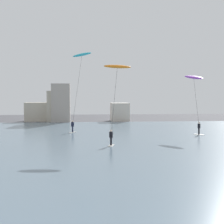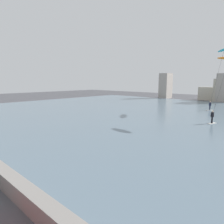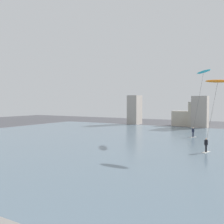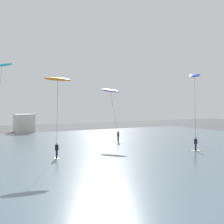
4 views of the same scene
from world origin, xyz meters
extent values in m
cube|color=slate|center=(0.00, 30.56, 0.05)|extent=(84.00, 52.00, 0.10)
cube|color=beige|center=(6.89, 59.38, 1.77)|extent=(3.47, 3.78, 3.54)
cube|color=silver|center=(2.49, 27.73, 0.13)|extent=(0.79, 1.47, 0.06)
cylinder|color=black|center=(2.49, 27.73, 0.55)|extent=(0.20, 0.20, 0.78)
cube|color=black|center=(2.49, 27.73, 1.24)|extent=(0.39, 0.30, 0.60)
sphere|color=beige|center=(2.49, 27.73, 1.65)|extent=(0.20, 0.20, 0.20)
cylinder|color=#333333|center=(2.91, 28.72, 4.68)|extent=(0.87, 2.01, 6.98)
ellipsoid|color=orange|center=(3.33, 29.70, 8.31)|extent=(3.05, 1.43, 0.59)
cube|color=silver|center=(18.32, 24.38, 0.13)|extent=(1.41, 0.46, 0.06)
cylinder|color=#191E33|center=(18.32, 24.38, 0.55)|extent=(0.20, 0.20, 0.78)
cube|color=#191E33|center=(18.32, 24.38, 1.24)|extent=(0.23, 0.34, 0.60)
sphere|color=#9E7051|center=(18.32, 24.38, 1.65)|extent=(0.20, 0.20, 0.20)
cylinder|color=#333333|center=(19.10, 25.30, 5.11)|extent=(1.59, 1.87, 7.85)
ellipsoid|color=blue|center=(19.88, 26.22, 9.18)|extent=(3.92, 3.42, 1.00)
cube|color=silver|center=(14.56, 35.86, 0.13)|extent=(1.28, 1.32, 0.06)
cylinder|color=black|center=(14.56, 35.86, 0.55)|extent=(0.20, 0.20, 0.78)
cube|color=black|center=(14.56, 35.86, 1.24)|extent=(0.40, 0.39, 0.60)
sphere|color=tan|center=(14.56, 35.86, 1.65)|extent=(0.20, 0.20, 0.20)
cylinder|color=#333333|center=(14.54, 36.99, 4.32)|extent=(0.05, 2.27, 6.27)
ellipsoid|color=purple|center=(14.53, 38.11, 7.60)|extent=(2.42, 3.91, 0.94)
ellipsoid|color=#28B2C6|center=(-0.45, 40.71, 10.76)|extent=(3.26, 3.24, 0.77)
camera|label=1|loc=(-0.42, -6.62, 5.50)|focal=54.57mm
camera|label=2|loc=(11.05, 0.22, 5.58)|focal=33.41mm
camera|label=3|loc=(8.06, -2.70, 5.84)|focal=41.15mm
camera|label=4|loc=(-8.07, -2.32, 5.76)|focal=49.81mm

